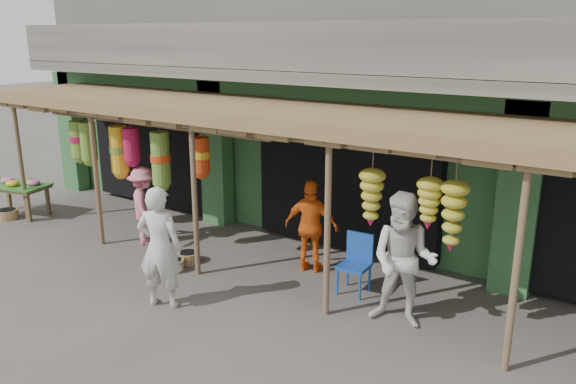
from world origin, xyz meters
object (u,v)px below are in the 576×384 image
Objects in this scene: blue_chair at (356,260)px; flower_table at (18,186)px; person_shopper at (144,206)px; person_right at (404,260)px; person_front at (160,248)px; person_vendor at (311,226)px.

flower_table is at bearing -178.18° from blue_chair.
person_shopper is (-4.32, -0.42, 0.24)m from blue_chair.
flower_table is 0.80× the size of person_right.
blue_chair is at bearing 141.02° from person_right.
person_front is (-2.13, -2.07, 0.40)m from blue_chair.
person_right is at bearing -176.58° from person_front.
person_shopper is (-2.19, 1.65, -0.16)m from person_front.
person_vendor is (-0.99, 0.27, 0.28)m from blue_chair.
flower_table is 0.96× the size of person_vendor.
person_front is 2.74m from person_shopper.
blue_chair is 4.34m from person_shopper.
person_vendor is at bearing -5.45° from flower_table.
person_right is 1.25× the size of person_shopper.
person_front is at bearing 50.56° from person_vendor.
person_right reaches higher than blue_chair.
flower_table is at bearing -34.25° from person_front.
blue_chair is 2.99m from person_front.
person_right is at bearing -12.70° from flower_table.
person_right is at bearing -145.77° from person_shopper.
person_right is 1.19× the size of person_vendor.
person_front is at bearing -139.69° from blue_chair.
blue_chair is at bearing 151.51° from person_vendor.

